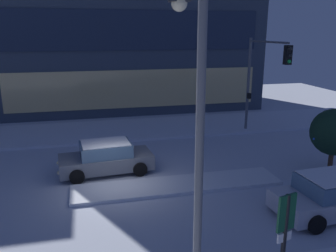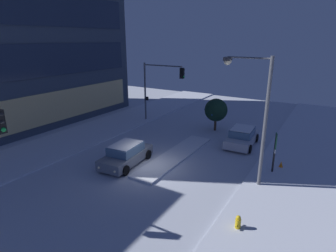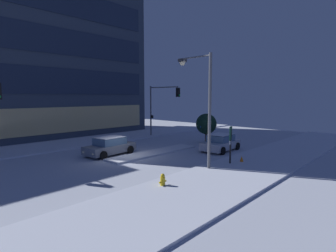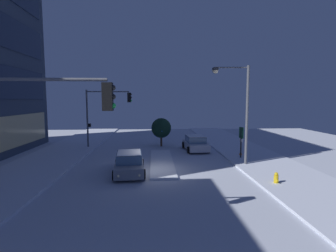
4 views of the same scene
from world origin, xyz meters
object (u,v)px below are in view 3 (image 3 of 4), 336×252
(car_near, at_px, (221,143))
(traffic_light_corner_far_right, at_px, (161,102))
(fire_hydrant, at_px, (163,181))
(decorated_tree_median, at_px, (206,124))
(parking_info_sign, at_px, (231,141))
(street_lamp_arched, at_px, (201,95))
(construction_cone, at_px, (242,160))
(car_far, at_px, (110,146))

(car_near, xyz_separation_m, traffic_light_corner_far_right, (1.87, 9.23, 3.48))
(fire_hydrant, xyz_separation_m, decorated_tree_median, (13.12, 6.41, 1.62))
(decorated_tree_median, bearing_deg, parking_info_sign, -134.48)
(street_lamp_arched, height_order, fire_hydrant, street_lamp_arched)
(traffic_light_corner_far_right, height_order, construction_cone, traffic_light_corner_far_right)
(traffic_light_corner_far_right, distance_m, fire_hydrant, 17.93)
(car_far, distance_m, street_lamp_arched, 9.19)
(traffic_light_corner_far_right, bearing_deg, car_near, -11.44)
(traffic_light_corner_far_right, distance_m, street_lamp_arched, 13.86)
(street_lamp_arched, distance_m, parking_info_sign, 3.94)
(street_lamp_arched, distance_m, construction_cone, 5.77)
(fire_hydrant, bearing_deg, car_near, 16.17)
(car_far, height_order, street_lamp_arched, street_lamp_arched)
(car_far, distance_m, fire_hydrant, 9.36)
(car_near, distance_m, fire_hydrant, 11.04)
(fire_hydrant, relative_size, parking_info_sign, 0.28)
(parking_info_sign, bearing_deg, car_far, 6.82)
(street_lamp_arched, xyz_separation_m, fire_hydrant, (-4.59, -0.93, -4.56))
(traffic_light_corner_far_right, height_order, street_lamp_arched, street_lamp_arched)
(traffic_light_corner_far_right, bearing_deg, parking_info_sign, -25.00)
(car_far, bearing_deg, construction_cone, 112.30)
(car_near, bearing_deg, parking_info_sign, -144.07)
(fire_hydrant, bearing_deg, street_lamp_arched, 11.40)
(construction_cone, bearing_deg, decorated_tree_median, 51.87)
(fire_hydrant, height_order, construction_cone, fire_hydrant)
(car_near, height_order, construction_cone, car_near)
(decorated_tree_median, bearing_deg, construction_cone, -128.13)
(car_near, distance_m, parking_info_sign, 5.22)
(parking_info_sign, height_order, construction_cone, parking_info_sign)
(car_far, height_order, traffic_light_corner_far_right, traffic_light_corner_far_right)
(fire_hydrant, xyz_separation_m, construction_cone, (7.67, -0.53, -0.10))
(traffic_light_corner_far_right, relative_size, construction_cone, 11.06)
(car_near, bearing_deg, car_far, 139.52)
(car_near, bearing_deg, construction_cone, -132.62)
(street_lamp_arched, height_order, parking_info_sign, street_lamp_arched)
(parking_info_sign, distance_m, construction_cone, 1.83)
(fire_hydrant, bearing_deg, decorated_tree_median, 26.05)
(decorated_tree_median, distance_m, construction_cone, 8.98)
(car_near, xyz_separation_m, fire_hydrant, (-10.60, -3.07, -0.34))
(car_near, height_order, traffic_light_corner_far_right, traffic_light_corner_far_right)
(car_near, relative_size, decorated_tree_median, 1.43)
(car_near, height_order, fire_hydrant, car_near)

